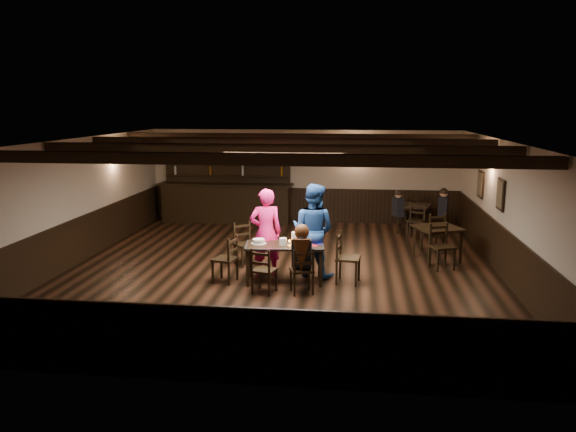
# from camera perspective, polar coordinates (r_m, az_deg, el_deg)

# --- Properties ---
(ground) EXTENTS (10.00, 10.00, 0.00)m
(ground) POSITION_cam_1_polar(r_m,az_deg,el_deg) (11.88, -0.67, -5.41)
(ground) COLOR black
(ground) RESTS_ON ground
(room_shell) EXTENTS (9.02, 10.02, 2.71)m
(room_shell) POSITION_cam_1_polar(r_m,az_deg,el_deg) (11.54, -0.62, 2.97)
(room_shell) COLOR #B8AE99
(room_shell) RESTS_ON ground
(dining_table) EXTENTS (1.57, 0.90, 0.75)m
(dining_table) POSITION_cam_1_polar(r_m,az_deg,el_deg) (10.88, -0.35, -3.34)
(dining_table) COLOR black
(dining_table) RESTS_ON ground
(chair_near_left) EXTENTS (0.49, 0.47, 0.86)m
(chair_near_left) POSITION_cam_1_polar(r_m,az_deg,el_deg) (10.25, -2.61, -5.24)
(chair_near_left) COLOR black
(chair_near_left) RESTS_ON ground
(chair_near_right) EXTENTS (0.50, 0.49, 0.87)m
(chair_near_right) POSITION_cam_1_polar(r_m,az_deg,el_deg) (10.22, 1.51, -5.25)
(chair_near_right) COLOR black
(chair_near_right) RESTS_ON ground
(chair_end_left) EXTENTS (0.50, 0.51, 0.92)m
(chair_end_left) POSITION_cam_1_polar(r_m,az_deg,el_deg) (10.94, -6.07, -4.02)
(chair_end_left) COLOR black
(chair_end_left) RESTS_ON ground
(chair_end_right) EXTENTS (0.50, 0.52, 0.99)m
(chair_end_right) POSITION_cam_1_polar(r_m,az_deg,el_deg) (10.91, 5.69, -3.84)
(chair_end_right) COLOR black
(chair_end_right) RESTS_ON ground
(chair_far_pushed) EXTENTS (0.59, 0.59, 0.92)m
(chair_far_pushed) POSITION_cam_1_polar(r_m,az_deg,el_deg) (12.15, -4.48, -2.45)
(chair_far_pushed) COLOR black
(chair_far_pushed) RESTS_ON ground
(woman_pink) EXTENTS (0.74, 0.59, 1.77)m
(woman_pink) POSITION_cam_1_polar(r_m,az_deg,el_deg) (11.30, -2.27, -1.65)
(woman_pink) COLOR #FF2294
(woman_pink) RESTS_ON ground
(man_blue) EXTENTS (1.11, 0.99, 1.88)m
(man_blue) POSITION_cam_1_polar(r_m,az_deg,el_deg) (11.23, 2.57, -1.46)
(man_blue) COLOR navy
(man_blue) RESTS_ON ground
(seated_person) EXTENTS (0.36, 0.53, 0.87)m
(seated_person) POSITION_cam_1_polar(r_m,az_deg,el_deg) (10.18, 1.41, -3.29)
(seated_person) COLOR black
(seated_person) RESTS_ON ground
(cake) EXTENTS (0.30, 0.30, 0.09)m
(cake) POSITION_cam_1_polar(r_m,az_deg,el_deg) (10.93, -3.00, -2.60)
(cake) COLOR white
(cake) RESTS_ON dining_table
(plate_stack_a) EXTENTS (0.15, 0.15, 0.14)m
(plate_stack_a) POSITION_cam_1_polar(r_m,az_deg,el_deg) (10.79, -0.53, -2.61)
(plate_stack_a) COLOR white
(plate_stack_a) RESTS_ON dining_table
(plate_stack_b) EXTENTS (0.19, 0.19, 0.23)m
(plate_stack_b) POSITION_cam_1_polar(r_m,az_deg,el_deg) (10.92, 0.86, -2.21)
(plate_stack_b) COLOR white
(plate_stack_b) RESTS_ON dining_table
(tea_light) EXTENTS (0.05, 0.05, 0.06)m
(tea_light) POSITION_cam_1_polar(r_m,az_deg,el_deg) (10.97, 0.14, -2.63)
(tea_light) COLOR #A5A8AD
(tea_light) RESTS_ON dining_table
(salt_shaker) EXTENTS (0.04, 0.04, 0.10)m
(salt_shaker) POSITION_cam_1_polar(r_m,az_deg,el_deg) (10.80, 1.44, -2.70)
(salt_shaker) COLOR silver
(salt_shaker) RESTS_ON dining_table
(pepper_shaker) EXTENTS (0.04, 0.04, 0.10)m
(pepper_shaker) POSITION_cam_1_polar(r_m,az_deg,el_deg) (10.80, 2.09, -2.72)
(pepper_shaker) COLOR #A5A8AD
(pepper_shaker) RESTS_ON dining_table
(drink_glass) EXTENTS (0.07, 0.07, 0.11)m
(drink_glass) POSITION_cam_1_polar(r_m,az_deg,el_deg) (11.00, 1.34, -2.43)
(drink_glass) COLOR silver
(drink_glass) RESTS_ON dining_table
(menu_red) EXTENTS (0.30, 0.23, 0.00)m
(menu_red) POSITION_cam_1_polar(r_m,az_deg,el_deg) (10.80, 2.29, -2.97)
(menu_red) COLOR maroon
(menu_red) RESTS_ON dining_table
(menu_blue) EXTENTS (0.33, 0.30, 0.00)m
(menu_blue) POSITION_cam_1_polar(r_m,az_deg,el_deg) (10.95, 2.84, -2.78)
(menu_blue) COLOR #0D0E42
(menu_blue) RESTS_ON dining_table
(bar_counter) EXTENTS (3.95, 0.70, 2.20)m
(bar_counter) POSITION_cam_1_polar(r_m,az_deg,el_deg) (16.66, -6.27, 1.90)
(bar_counter) COLOR black
(bar_counter) RESTS_ON ground
(back_table_a) EXTENTS (1.16, 1.16, 0.75)m
(back_table_a) POSITION_cam_1_polar(r_m,az_deg,el_deg) (12.86, 14.97, -1.50)
(back_table_a) COLOR black
(back_table_a) RESTS_ON ground
(back_table_b) EXTENTS (1.06, 1.06, 0.75)m
(back_table_b) POSITION_cam_1_polar(r_m,az_deg,el_deg) (15.57, 12.64, 0.77)
(back_table_b) COLOR black
(back_table_b) RESTS_ON ground
(bg_patron_left) EXTENTS (0.31, 0.39, 0.71)m
(bg_patron_left) POSITION_cam_1_polar(r_m,az_deg,el_deg) (15.30, 11.13, 1.28)
(bg_patron_left) COLOR black
(bg_patron_left) RESTS_ON ground
(bg_patron_right) EXTENTS (0.32, 0.42, 0.78)m
(bg_patron_right) POSITION_cam_1_polar(r_m,az_deg,el_deg) (15.42, 15.49, 1.30)
(bg_patron_right) COLOR black
(bg_patron_right) RESTS_ON ground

